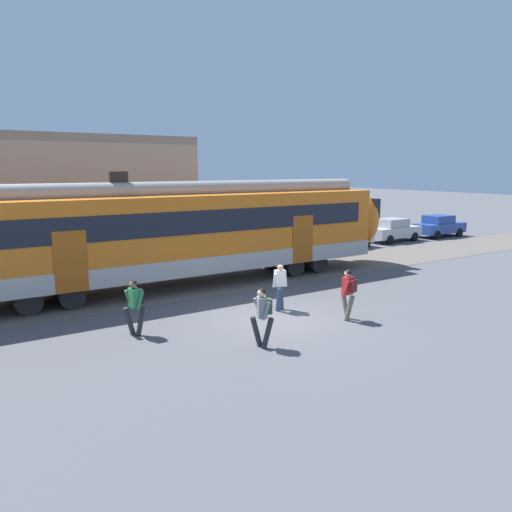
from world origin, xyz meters
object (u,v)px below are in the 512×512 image
Objects in this scene: pedestrian_grey at (263,312)px; parked_car_blue at (439,226)px; pedestrian_green at (135,303)px; parked_car_white at (343,236)px; pedestrian_white at (280,282)px; parked_car_silver at (393,230)px; pedestrian_red at (348,290)px.

pedestrian_grey is 25.79m from parked_car_blue.
pedestrian_green is 3.85m from pedestrian_grey.
pedestrian_green reaches higher than parked_car_white.
pedestrian_green is 0.41× the size of parked_car_white.
pedestrian_white is 0.42× the size of parked_car_blue.
pedestrian_grey is 0.41× the size of parked_car_silver.
pedestrian_grey reaches higher than parked_car_silver.
parked_car_silver is at bearing 177.69° from parked_car_blue.
pedestrian_green is 6.67m from pedestrian_red.
pedestrian_white is at bearing 119.56° from pedestrian_red.
parked_car_white is at bearing 38.60° from pedestrian_white.
parked_car_blue is (4.58, -0.19, 0.00)m from parked_car_silver.
pedestrian_green is 0.41× the size of parked_car_silver.
pedestrian_white reaches higher than parked_car_white.
pedestrian_green is at bearing -156.80° from parked_car_silver.
pedestrian_grey is at bearing -48.29° from pedestrian_green.
pedestrian_red is at bearing -132.07° from parked_car_white.
parked_car_blue is at bearing 29.92° from pedestrian_red.
pedestrian_white reaches higher than parked_car_silver.
parked_car_white is at bearing 47.93° from pedestrian_red.
parked_car_silver is 1.01× the size of parked_car_blue.
pedestrian_grey is 3.68m from pedestrian_white.
pedestrian_white is 22.37m from parked_car_blue.
parked_car_white is at bearing -176.31° from parked_car_silver.
pedestrian_green is at bearing -160.99° from parked_car_blue.
pedestrian_grey and pedestrian_white have the same top height.
parked_car_blue is at bearing 19.01° from pedestrian_green.
pedestrian_red is (3.70, 0.58, 0.00)m from pedestrian_grey.
pedestrian_grey is at bearing -132.93° from pedestrian_white.
parked_car_blue is at bearing -2.31° from parked_car_silver.
pedestrian_red is (6.27, -2.30, 0.00)m from pedestrian_green.
pedestrian_grey is 21.91m from parked_car_silver.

